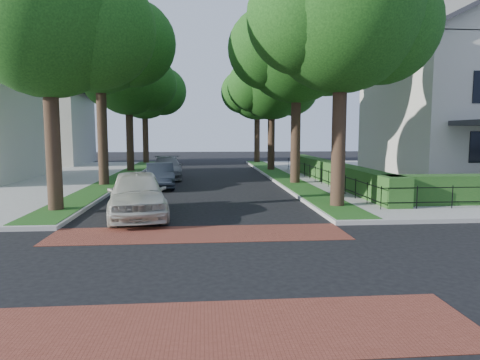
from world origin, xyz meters
TOP-DOWN VIEW (x-y plane):
  - ground at (0.00, 0.00)m, footprint 120.00×120.00m
  - sidewalk_ne at (19.50, 19.00)m, footprint 30.00×30.00m
  - crosswalk_far at (0.00, 3.20)m, footprint 9.00×2.20m
  - crosswalk_near at (0.00, -3.20)m, footprint 9.00×2.20m
  - grass_strip_ne at (5.40, 19.10)m, footprint 1.60×29.80m
  - grass_strip_nw at (-5.40, 19.10)m, footprint 1.60×29.80m
  - tree_right_near at (5.60, 7.24)m, footprint 7.75×6.67m
  - tree_right_mid at (5.61, 15.25)m, footprint 8.25×7.09m
  - tree_right_far at (5.60, 24.22)m, footprint 7.25×6.23m
  - tree_right_back at (5.60, 33.23)m, footprint 7.50×6.45m
  - tree_left_near at (-5.40, 7.23)m, footprint 7.50×6.45m
  - tree_left_mid at (-5.39, 15.24)m, footprint 8.00×6.88m
  - tree_left_far at (-5.40, 24.22)m, footprint 7.00×6.02m
  - tree_left_back at (-5.40, 33.24)m, footprint 7.75×6.66m
  - hedge_main_road at (7.70, 15.00)m, footprint 1.00×18.00m
  - fence_main_road at (6.90, 15.00)m, footprint 0.06×18.00m
  - house_left_far at (-15.49, 31.99)m, footprint 10.00×9.00m
  - parked_car_front at (-2.30, 6.08)m, footprint 2.84×5.31m
  - parked_car_middle at (-2.30, 14.40)m, footprint 1.97×4.35m
  - parked_car_rear at (-2.34, 19.10)m, footprint 2.36×5.17m

SIDE VIEW (x-z plane):
  - ground at x=0.00m, z-range 0.00..0.00m
  - crosswalk_far at x=0.00m, z-range 0.00..0.01m
  - crosswalk_near at x=0.00m, z-range 0.00..0.01m
  - sidewalk_ne at x=19.50m, z-range 0.00..0.15m
  - grass_strip_ne at x=5.40m, z-range 0.15..0.17m
  - grass_strip_nw at x=-5.40m, z-range 0.15..0.17m
  - fence_main_road at x=6.90m, z-range 0.15..1.05m
  - parked_car_middle at x=-2.30m, z-range 0.00..1.38m
  - parked_car_rear at x=-2.34m, z-range 0.00..1.47m
  - hedge_main_road at x=7.70m, z-range 0.15..1.35m
  - parked_car_front at x=-2.30m, z-range 0.00..1.72m
  - house_left_far at x=-15.49m, z-range -0.03..10.11m
  - tree_right_far at x=5.60m, z-range 2.04..11.78m
  - tree_left_far at x=-5.40m, z-range 2.19..12.05m
  - tree_right_back at x=5.60m, z-range 2.17..12.37m
  - tree_left_near at x=-5.40m, z-range 2.17..12.37m
  - tree_left_back at x=-5.40m, z-range 2.19..12.63m
  - tree_right_near at x=5.60m, z-range 2.30..12.96m
  - tree_right_mid at x=5.61m, z-range 2.38..13.60m
  - tree_left_mid at x=-5.39m, z-range 2.60..14.08m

